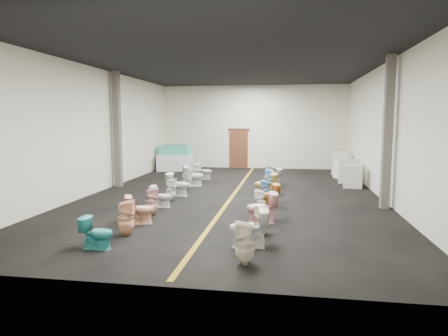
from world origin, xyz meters
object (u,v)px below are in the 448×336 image
at_px(toilet_left_4, 161,196).
at_px(toilet_left_6, 178,185).
at_px(toilet_right_9, 273,177).
at_px(appliance_crate_c, 344,169).
at_px(toilet_left_3, 151,202).
at_px(toilet_right_0, 245,243).
at_px(appliance_crate_d, 340,163).
at_px(toilet_left_9, 196,173).
at_px(appliance_crate_b, 348,171).
at_px(toilet_right_1, 249,228).
at_px(toilet_left_1, 126,218).
at_px(toilet_right_4, 260,202).
at_px(toilet_right_2, 263,220).
at_px(toilet_right_6, 266,190).
at_px(toilet_right_3, 262,208).
at_px(toilet_left_5, 171,190).
at_px(toilet_left_7, 186,181).
at_px(toilet_left_0, 97,233).
at_px(toilet_left_2, 140,209).
at_px(toilet_right_10, 270,174).
at_px(toilet_left_8, 193,176).
at_px(bathtub, 175,150).
at_px(toilet_right_7, 265,184).
at_px(toilet_right_5, 267,195).
at_px(appliance_crate_a, 353,176).
at_px(toilet_right_8, 271,180).
at_px(toilet_left_10, 204,171).
at_px(display_table, 175,163).

relative_size(toilet_left_4, toilet_left_6, 0.83).
bearing_deg(toilet_right_9, appliance_crate_c, 108.12).
bearing_deg(toilet_left_3, toilet_right_0, -160.42).
bearing_deg(appliance_crate_d, toilet_left_9, -149.89).
bearing_deg(appliance_crate_b, toilet_right_1, -109.77).
bearing_deg(toilet_left_1, toilet_right_4, -58.48).
relative_size(toilet_right_2, toilet_right_6, 1.01).
height_order(toilet_left_6, toilet_right_1, toilet_right_1).
distance_m(toilet_left_4, toilet_right_3, 3.42).
bearing_deg(toilet_right_2, toilet_left_5, -160.55).
bearing_deg(toilet_right_1, toilet_right_6, 171.55).
xyz_separation_m(toilet_left_7, toilet_left_9, (-0.09, 1.95, 0.04)).
relative_size(toilet_left_0, toilet_right_4, 0.96).
xyz_separation_m(appliance_crate_c, toilet_left_2, (-6.23, -9.00, -0.04)).
bearing_deg(appliance_crate_c, toilet_left_5, -135.93).
bearing_deg(toilet_right_1, toilet_right_10, 172.15).
relative_size(toilet_left_8, toilet_right_10, 1.14).
bearing_deg(toilet_left_8, bathtub, 0.41).
bearing_deg(appliance_crate_d, appliance_crate_c, -90.00).
height_order(toilet_right_6, toilet_right_7, toilet_right_7).
relative_size(toilet_right_3, toilet_right_5, 1.12).
height_order(appliance_crate_a, toilet_right_3, appliance_crate_a).
bearing_deg(toilet_right_8, toilet_left_7, -65.19).
xyz_separation_m(toilet_left_0, toilet_right_4, (3.08, 3.58, 0.02)).
xyz_separation_m(toilet_left_4, toilet_left_6, (0.01, 1.84, 0.07)).
height_order(toilet_left_7, toilet_right_9, same).
distance_m(toilet_left_9, toilet_left_10, 1.01).
xyz_separation_m(toilet_left_2, toilet_right_3, (3.06, 0.54, 0.03)).
distance_m(toilet_left_3, toilet_left_9, 5.92).
bearing_deg(toilet_right_10, toilet_left_9, -90.67).
height_order(toilet_left_2, toilet_left_7, toilet_left_2).
distance_m(toilet_left_5, toilet_left_8, 2.96).
distance_m(bathtub, toilet_right_10, 6.09).
height_order(display_table, toilet_right_9, display_table).
height_order(toilet_left_9, toilet_right_4, toilet_left_9).
bearing_deg(toilet_left_1, toilet_right_2, -90.00).
xyz_separation_m(toilet_right_2, toilet_right_5, (-0.05, 2.99, 0.01)).
xyz_separation_m(appliance_crate_b, toilet_right_1, (-3.30, -9.18, -0.08)).
distance_m(toilet_right_1, toilet_right_10, 8.81).
relative_size(toilet_left_1, toilet_right_9, 1.15).
bearing_deg(toilet_left_5, toilet_right_6, -77.62).
relative_size(toilet_right_2, toilet_right_9, 0.96).
relative_size(display_table, appliance_crate_c, 2.29).
height_order(toilet_left_5, toilet_left_6, toilet_left_6).
bearing_deg(toilet_left_1, toilet_right_0, -126.40).
height_order(bathtub, toilet_right_7, bathtub).
relative_size(toilet_left_3, toilet_right_7, 1.00).
height_order(toilet_left_1, toilet_right_1, toilet_left_1).
bearing_deg(appliance_crate_c, toilet_right_2, -107.88).
bearing_deg(toilet_right_8, display_table, -120.15).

